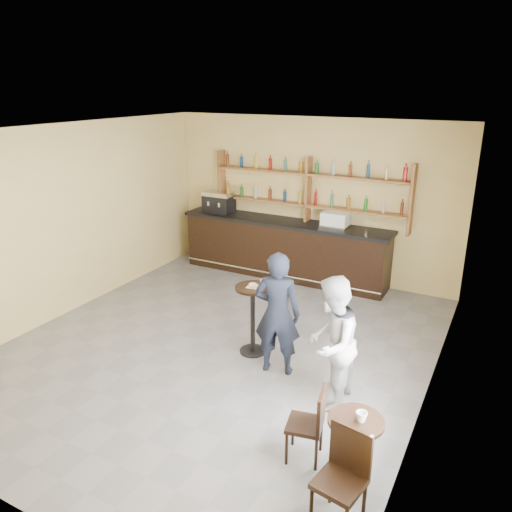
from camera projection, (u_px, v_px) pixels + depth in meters
The scene contains 22 objects.
floor at pixel (220, 347), 7.60m from camera, with size 7.00×7.00×0.00m, color slate.
ceiling at pixel (214, 131), 6.55m from camera, with size 7.00×7.00×0.00m, color white.
wall_back at pixel (310, 199), 9.99m from camera, with size 7.00×7.00×0.00m, color #D7BF7A.
wall_left at pixel (66, 221), 8.40m from camera, with size 7.00×7.00×0.00m, color #D7BF7A.
wall_right at pixel (438, 285), 5.74m from camera, with size 7.00×7.00×0.00m, color #D7BF7A.
window_pane at pixel (418, 318), 4.71m from camera, with size 2.00×2.00×0.00m, color white.
window_frame at pixel (417, 318), 4.72m from camera, with size 0.04×1.70×2.10m, color black, non-canonical shape.
shelf_unit at pixel (308, 190), 9.82m from camera, with size 4.00×0.26×1.40m, color brown, non-canonical shape.
liquor_bottles at pixel (308, 181), 9.76m from camera, with size 3.68×0.10×1.00m, color #8C5919, non-canonical shape.
bar_counter at pixel (284, 249), 10.21m from camera, with size 4.37×0.85×1.18m, color black, non-canonical shape.
espresso_machine at pixel (219, 202), 10.63m from camera, with size 0.62×0.40×0.44m, color black, non-canonical shape.
pastry_case at pixel (336, 220), 9.49m from camera, with size 0.51×0.41×0.31m, color silver, non-canonical shape.
pedestal_table at pixel (253, 320), 7.28m from camera, with size 0.51×0.51×1.05m, color black, non-canonical shape.
napkin at pixel (253, 287), 7.11m from camera, with size 0.16×0.16×0.00m, color white.
donut at pixel (253, 285), 7.09m from camera, with size 0.14×0.14×0.05m, color #C88F49.
cup_pedestal at pixel (265, 283), 7.11m from camera, with size 0.13×0.13×0.10m, color white.
man_main at pixel (277, 314), 6.69m from camera, with size 0.64×0.42×1.74m, color black.
cafe_table at pixel (354, 449), 4.96m from camera, with size 0.56×0.56×0.71m, color black, non-canonical shape.
cup_cafe at pixel (361, 417), 4.81m from camera, with size 0.11×0.11×0.10m, color white.
chair_west at pixel (305, 424), 5.22m from camera, with size 0.37×0.37×0.85m, color black, non-canonical shape.
chair_south at pixel (339, 482), 4.40m from camera, with size 0.41×0.41×0.94m, color black, non-canonical shape.
patron_second at pixel (331, 343), 5.99m from camera, with size 0.82×0.64×1.69m, color #AAA9AF.
Camera 1 is at (3.64, -5.68, 3.80)m, focal length 35.00 mm.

